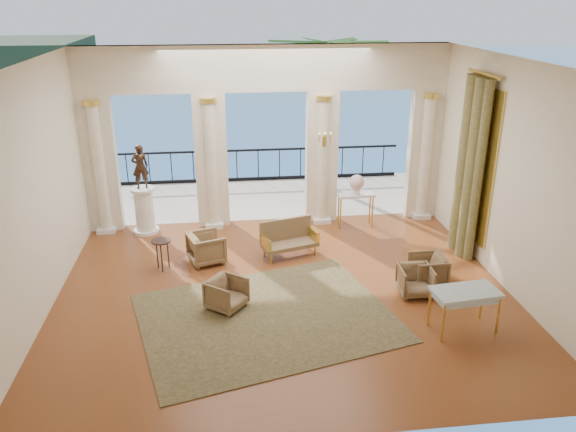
{
  "coord_description": "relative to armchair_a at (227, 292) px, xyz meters",
  "views": [
    {
      "loc": [
        -1.1,
        -9.84,
        5.6
      ],
      "look_at": [
        0.15,
        0.6,
        1.43
      ],
      "focal_mm": 35.0,
      "sensor_mm": 36.0,
      "label": 1
    }
  ],
  "objects": [
    {
      "name": "floor",
      "position": [
        1.15,
        0.42,
        -0.33
      ],
      "size": [
        9.0,
        9.0,
        0.0
      ],
      "primitive_type": "plane",
      "color": "#442213",
      "rests_on": "ground"
    },
    {
      "name": "game_table",
      "position": [
        4.15,
        -1.25,
        0.38
      ],
      "size": [
        1.21,
        0.75,
        0.79
      ],
      "rotation": [
        0.0,
        0.0,
        0.11
      ],
      "color": "#9FBAC4",
      "rests_on": "ground"
    },
    {
      "name": "palm_tree",
      "position": [
        3.15,
        7.02,
        3.76
      ],
      "size": [
        2.0,
        2.0,
        4.5
      ],
      "color": "#4C3823",
      "rests_on": "terrace"
    },
    {
      "name": "urn",
      "position": [
        3.35,
        3.68,
        0.84
      ],
      "size": [
        0.38,
        0.38,
        0.5
      ],
      "color": "silver",
      "rests_on": "console_table"
    },
    {
      "name": "side_table",
      "position": [
        -1.35,
        1.78,
        0.26
      ],
      "size": [
        0.43,
        0.43,
        0.69
      ],
      "color": "black",
      "rests_on": "ground"
    },
    {
      "name": "balustrade",
      "position": [
        1.15,
        7.82,
        0.08
      ],
      "size": [
        9.0,
        0.06,
        1.03
      ],
      "color": "black",
      "rests_on": "terrace"
    },
    {
      "name": "wall_sconce",
      "position": [
        2.55,
        3.93,
        1.9
      ],
      "size": [
        0.3,
        0.11,
        0.33
      ],
      "color": "gold",
      "rests_on": "arcade"
    },
    {
      "name": "window_frame",
      "position": [
        5.62,
        1.92,
        1.77
      ],
      "size": [
        0.04,
        1.6,
        3.4
      ],
      "primitive_type": "cube",
      "color": "gold",
      "rests_on": "room_walls"
    },
    {
      "name": "pedestal",
      "position": [
        -1.96,
        3.92,
        0.23
      ],
      "size": [
        0.64,
        0.64,
        1.17
      ],
      "color": "silver",
      "rests_on": "ground"
    },
    {
      "name": "settee",
      "position": [
        1.44,
        2.21,
        0.08
      ],
      "size": [
        1.36,
        0.88,
        0.84
      ],
      "rotation": [
        0.0,
        0.0,
        0.29
      ],
      "color": "#41321A",
      "rests_on": "ground"
    },
    {
      "name": "armchair_b",
      "position": [
        3.73,
        0.08,
        -0.0
      ],
      "size": [
        0.66,
        0.62,
        0.66
      ],
      "primitive_type": "imported",
      "rotation": [
        0.0,
        0.0,
        -0.03
      ],
      "color": "#41321A",
      "rests_on": "ground"
    },
    {
      "name": "armchair_d",
      "position": [
        -0.41,
        2.04,
        0.05
      ],
      "size": [
        0.88,
        0.91,
        0.75
      ],
      "primitive_type": "imported",
      "rotation": [
        0.0,
        0.0,
        1.89
      ],
      "color": "#41321A",
      "rests_on": "ground"
    },
    {
      "name": "terrace",
      "position": [
        1.15,
        6.22,
        -0.38
      ],
      "size": [
        10.0,
        3.6,
        0.1
      ],
      "primitive_type": "cube",
      "color": "#A8A08E",
      "rests_on": "ground"
    },
    {
      "name": "armchair_c",
      "position": [
        4.12,
        0.47,
        0.02
      ],
      "size": [
        0.64,
        0.68,
        0.69
      ],
      "primitive_type": "imported",
      "rotation": [
        0.0,
        0.0,
        -1.55
      ],
      "color": "#41321A",
      "rests_on": "ground"
    },
    {
      "name": "sea",
      "position": [
        1.15,
        60.42,
        -6.33
      ],
      "size": [
        160.0,
        160.0,
        0.0
      ],
      "primitive_type": "plane",
      "color": "#205199",
      "rests_on": "ground"
    },
    {
      "name": "armchair_a",
      "position": [
        0.0,
        0.0,
        0.0
      ],
      "size": [
        0.87,
        0.88,
        0.66
      ],
      "primitive_type": "imported",
      "rotation": [
        0.0,
        0.0,
        0.9
      ],
      "color": "#41321A",
      "rests_on": "ground"
    },
    {
      "name": "rug",
      "position": [
        0.71,
        -0.45,
        -0.32
      ],
      "size": [
        5.24,
        4.53,
        0.02
      ],
      "primitive_type": "cube",
      "rotation": [
        0.0,
        0.0,
        0.26
      ],
      "color": "#32371B",
      "rests_on": "ground"
    },
    {
      "name": "statue",
      "position": [
        -1.96,
        3.92,
        1.39
      ],
      "size": [
        0.45,
        0.36,
        1.09
      ],
      "primitive_type": "imported",
      "rotation": [
        0.0,
        0.0,
        3.42
      ],
      "color": "#302015",
      "rests_on": "pedestal"
    },
    {
      "name": "arcade",
      "position": [
        1.15,
        4.24,
        2.25
      ],
      "size": [
        9.0,
        0.56,
        4.5
      ],
      "color": "beige",
      "rests_on": "ground"
    },
    {
      "name": "curtain",
      "position": [
        5.43,
        1.92,
        1.69
      ],
      "size": [
        0.33,
        1.4,
        4.09
      ],
      "color": "#4E4D28",
      "rests_on": "ground"
    },
    {
      "name": "console_table",
      "position": [
        3.35,
        3.68,
        0.4
      ],
      "size": [
        0.95,
        0.42,
        0.88
      ],
      "rotation": [
        0.0,
        0.0,
        0.07
      ],
      "color": "silver",
      "rests_on": "ground"
    },
    {
      "name": "room_walls",
      "position": [
        1.15,
        -0.69,
        2.55
      ],
      "size": [
        9.0,
        9.0,
        9.0
      ],
      "color": "white",
      "rests_on": "ground"
    }
  ]
}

